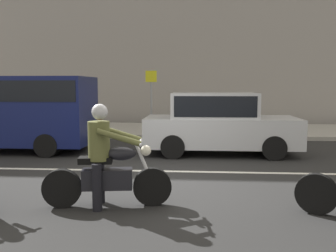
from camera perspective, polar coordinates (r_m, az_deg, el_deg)
The scene contains 7 objects.
ground_plane at distance 7.37m, azimuth -2.18°, elevation -8.73°, with size 80.00×80.00×0.00m, color #242424.
sidewalk_slab at distance 15.21m, azimuth 1.14°, elevation -0.64°, with size 40.00×4.40×0.14m, color #99968E.
lane_marking_stripe at distance 8.20m, azimuth 2.57°, elevation -7.15°, with size 18.00×0.14×0.01m, color silver.
motorcycle_with_rider_olive at distance 5.84m, azimuth -9.70°, elevation -6.08°, with size 2.03×0.73×1.64m.
parked_van_navy at distance 11.63m, azimuth -24.10°, elevation 2.59°, with size 4.98×1.96×2.18m.
parked_sedan_silver at distance 10.28m, azimuth 7.88°, elevation 0.48°, with size 4.22×1.82×1.72m.
street_sign_post at distance 14.39m, azimuth -2.65°, elevation 5.06°, with size 0.44×0.08×2.40m.
Camera 1 is at (0.79, -7.07, 1.91)m, focal length 38.80 mm.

